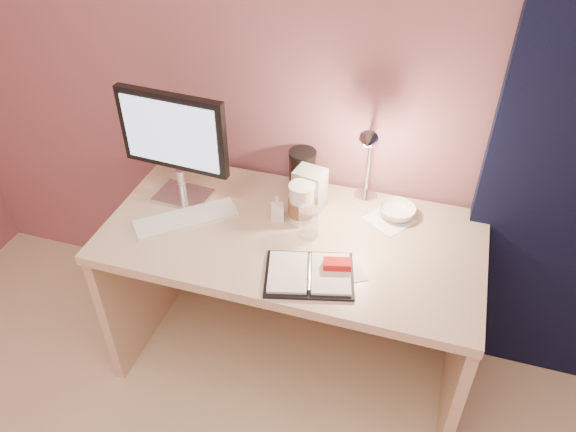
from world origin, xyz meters
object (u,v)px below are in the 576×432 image
(dark_jar, at_px, (302,172))
(coffee_cup, at_px, (301,204))
(bowl, at_px, (397,212))
(lotion_bottle, at_px, (277,209))
(monitor, at_px, (175,138))
(desk, at_px, (297,265))
(product_box, at_px, (310,189))
(clear_cup, at_px, (308,223))
(planner, at_px, (312,273))
(desk_lamp, at_px, (364,159))
(keyboard, at_px, (186,218))

(dark_jar, bearing_deg, coffee_cup, -74.74)
(bowl, height_order, lotion_bottle, lotion_bottle)
(monitor, relative_size, bowl, 3.27)
(coffee_cup, distance_m, dark_jar, 0.22)
(desk, bearing_deg, product_box, 80.72)
(desk, height_order, dark_jar, dark_jar)
(coffee_cup, height_order, clear_cup, coffee_cup)
(planner, height_order, desk_lamp, desk_lamp)
(monitor, bearing_deg, clear_cup, -4.66)
(clear_cup, relative_size, product_box, 0.73)
(lotion_bottle, xyz_separation_m, dark_jar, (0.03, 0.24, 0.02))
(bowl, bearing_deg, clear_cup, -144.15)
(dark_jar, height_order, desk_lamp, desk_lamp)
(desk_lamp, bearing_deg, dark_jar, 157.10)
(coffee_cup, relative_size, product_box, 0.95)
(desk_lamp, bearing_deg, keyboard, -161.58)
(lotion_bottle, relative_size, desk_lamp, 0.28)
(coffee_cup, xyz_separation_m, desk_lamp, (0.20, 0.12, 0.16))
(desk_lamp, bearing_deg, bowl, 0.20)
(keyboard, xyz_separation_m, planner, (0.54, -0.15, 0.00))
(monitor, height_order, clear_cup, monitor)
(clear_cup, height_order, product_box, product_box)
(clear_cup, bearing_deg, monitor, 171.51)
(monitor, height_order, coffee_cup, monitor)
(monitor, xyz_separation_m, desk_lamp, (0.69, 0.12, -0.04))
(keyboard, distance_m, product_box, 0.49)
(bowl, xyz_separation_m, dark_jar, (-0.40, 0.08, 0.05))
(monitor, xyz_separation_m, clear_cup, (0.54, -0.08, -0.21))
(coffee_cup, relative_size, dark_jar, 1.06)
(keyboard, distance_m, dark_jar, 0.50)
(monitor, distance_m, keyboard, 0.31)
(coffee_cup, relative_size, lotion_bottle, 1.54)
(desk, relative_size, keyboard, 3.61)
(coffee_cup, bearing_deg, planner, -67.27)
(bowl, bearing_deg, monitor, -171.07)
(product_box, bearing_deg, bowl, 17.25)
(lotion_bottle, relative_size, product_box, 0.62)
(lotion_bottle, bearing_deg, desk_lamp, 27.28)
(monitor, height_order, planner, monitor)
(planner, height_order, bowl, planner)
(monitor, xyz_separation_m, dark_jar, (0.44, 0.21, -0.20))
(bowl, bearing_deg, keyboard, -161.12)
(desk, height_order, desk_lamp, desk_lamp)
(coffee_cup, relative_size, desk_lamp, 0.43)
(desk, relative_size, clear_cup, 11.25)
(bowl, bearing_deg, coffee_cup, -159.41)
(monitor, bearing_deg, dark_jar, 29.68)
(keyboard, height_order, dark_jar, dark_jar)
(product_box, xyz_separation_m, desk_lamp, (0.19, 0.03, 0.15))
(clear_cup, xyz_separation_m, dark_jar, (-0.11, 0.29, 0.01))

